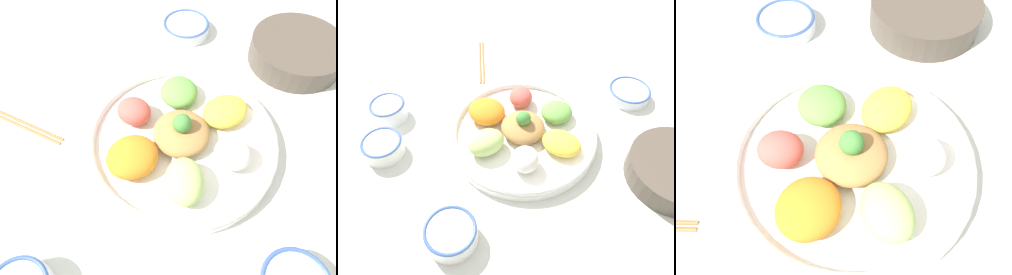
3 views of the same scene
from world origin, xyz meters
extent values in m
plane|color=silver|center=(0.00, 0.00, 0.00)|extent=(2.40, 2.40, 0.00)
cylinder|color=white|center=(0.00, 0.02, 0.01)|extent=(0.37, 0.37, 0.02)
torus|color=white|center=(0.00, 0.02, 0.03)|extent=(0.37, 0.37, 0.02)
ellipsoid|color=white|center=(0.09, -0.03, 0.05)|extent=(0.09, 0.09, 0.05)
ellipsoid|color=yellow|center=(0.09, 0.07, 0.04)|extent=(0.12, 0.11, 0.04)
ellipsoid|color=#6BAD4C|center=(0.00, 0.12, 0.04)|extent=(0.08, 0.08, 0.04)
ellipsoid|color=#E55B51|center=(-0.09, 0.07, 0.04)|extent=(0.09, 0.09, 0.05)
ellipsoid|color=orange|center=(-0.09, -0.03, 0.04)|extent=(0.13, 0.12, 0.05)
ellipsoid|color=#B7DB7A|center=(0.00, -0.08, 0.05)|extent=(0.07, 0.09, 0.05)
ellipsoid|color=#AD7F47|center=(0.00, 0.02, 0.04)|extent=(0.11, 0.11, 0.04)
sphere|color=#478E3D|center=(0.00, 0.02, 0.07)|extent=(0.04, 0.04, 0.04)
cylinder|color=white|center=(0.03, 0.36, 0.01)|extent=(0.11, 0.11, 0.03)
torus|color=#38569E|center=(0.03, 0.36, 0.03)|extent=(0.11, 0.11, 0.01)
cylinder|color=#DBB251|center=(0.03, 0.36, 0.02)|extent=(0.09, 0.09, 0.00)
cylinder|color=#51473D|center=(0.28, 0.25, 0.03)|extent=(0.21, 0.21, 0.06)
ellipsoid|color=#E0705B|center=(0.28, 0.25, 0.05)|extent=(0.18, 0.18, 0.02)
camera|label=1|loc=(-0.03, -0.32, 0.55)|focal=35.00mm
camera|label=2|loc=(0.43, -0.29, 0.64)|focal=35.00mm
camera|label=3|loc=(-0.14, -0.24, 0.53)|focal=42.00mm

